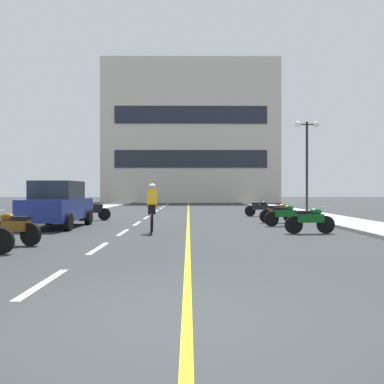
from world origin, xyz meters
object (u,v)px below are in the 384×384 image
at_px(street_lamp_mid, 307,146).
at_px(cyclist_rider, 152,207).
at_px(motorcycle_3, 310,220).
at_px(motorcycle_5, 278,212).
at_px(parked_car_near, 58,204).
at_px(motorcycle_4, 284,215).
at_px(motorcycle_6, 93,211).
at_px(motorcycle_2, 13,227).
at_px(motorcycle_7, 260,208).

xyz_separation_m(street_lamp_mid, cyclist_rider, (-8.22, -10.45, -3.16)).
height_order(motorcycle_3, motorcycle_5, same).
xyz_separation_m(street_lamp_mid, parked_car_near, (-12.11, -8.26, -3.13)).
height_order(motorcycle_3, cyclist_rider, cyclist_rider).
xyz_separation_m(motorcycle_4, motorcycle_6, (-8.55, 3.35, 0.00)).
bearing_deg(motorcycle_3, motorcycle_2, -161.71).
bearing_deg(motorcycle_5, street_lamp_mid, 63.73).
relative_size(street_lamp_mid, parked_car_near, 1.28).
distance_m(motorcycle_4, motorcycle_7, 6.42).
height_order(street_lamp_mid, motorcycle_3, street_lamp_mid).
bearing_deg(motorcycle_7, motorcycle_3, -89.57).
distance_m(motorcycle_2, motorcycle_6, 9.27).
height_order(motorcycle_4, motorcycle_5, same).
bearing_deg(street_lamp_mid, cyclist_rider, -128.20).
bearing_deg(motorcycle_3, motorcycle_7, 90.43).
bearing_deg(motorcycle_5, motorcycle_2, -138.69).
distance_m(motorcycle_6, cyclist_rider, 7.00).
bearing_deg(motorcycle_7, motorcycle_6, -160.49).
xyz_separation_m(motorcycle_2, motorcycle_3, (8.74, 2.89, 0.00)).
height_order(motorcycle_2, motorcycle_7, same).
relative_size(motorcycle_2, motorcycle_6, 0.97).
bearing_deg(motorcycle_6, cyclist_rider, -60.85).
height_order(motorcycle_2, motorcycle_6, same).
distance_m(parked_car_near, motorcycle_2, 5.40).
bearing_deg(motorcycle_2, cyclist_rider, 42.89).
relative_size(motorcycle_5, motorcycle_6, 1.00).
relative_size(parked_car_near, motorcycle_7, 2.50).
bearing_deg(motorcycle_4, motorcycle_3, -86.61).
bearing_deg(motorcycle_2, motorcycle_3, 18.29).
relative_size(street_lamp_mid, motorcycle_3, 3.18).
relative_size(street_lamp_mid, motorcycle_7, 3.18).
height_order(parked_car_near, motorcycle_3, parked_car_near).
bearing_deg(street_lamp_mid, motorcycle_5, -116.27).
bearing_deg(motorcycle_2, motorcycle_6, 89.92).
bearing_deg(parked_car_near, motorcycle_3, -15.03).
distance_m(motorcycle_5, motorcycle_6, 8.82).
bearing_deg(motorcycle_7, motorcycle_2, -125.08).
distance_m(motorcycle_2, cyclist_rider, 4.68).
distance_m(motorcycle_5, cyclist_rider, 6.91).
xyz_separation_m(motorcycle_3, motorcycle_5, (-0.06, 4.74, 0.00)).
relative_size(motorcycle_7, cyclist_rider, 0.96).
bearing_deg(motorcycle_7, parked_car_near, -142.64).
relative_size(motorcycle_5, motorcycle_7, 1.00).
relative_size(motorcycle_6, cyclist_rider, 0.96).
xyz_separation_m(street_lamp_mid, motorcycle_6, (-11.63, -4.35, -3.58)).
relative_size(motorcycle_2, motorcycle_3, 0.97).
distance_m(motorcycle_3, motorcycle_5, 4.74).
bearing_deg(motorcycle_6, motorcycle_3, -36.19).
bearing_deg(motorcycle_6, street_lamp_mid, 20.51).
xyz_separation_m(motorcycle_6, motorcycle_7, (8.66, 3.07, 0.00)).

